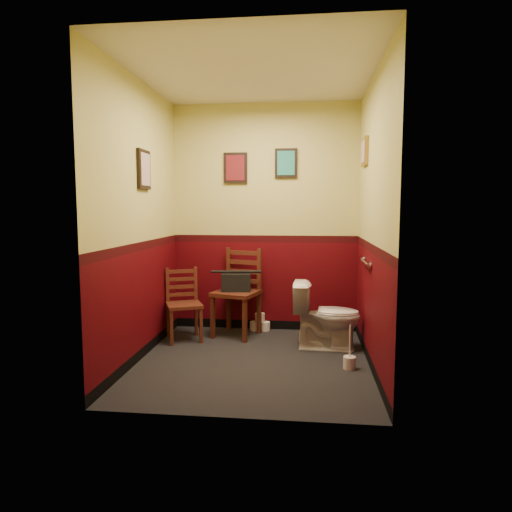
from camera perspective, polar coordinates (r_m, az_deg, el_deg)
The scene contains 17 objects.
floor at distance 4.53m, azimuth -0.36°, elevation -13.03°, with size 2.20×2.40×0.00m, color black.
ceiling at distance 4.45m, azimuth -0.39°, elevation 21.98°, with size 2.20×2.40×0.00m, color silver.
wall_back at distance 5.47m, azimuth 1.11°, elevation 4.69°, with size 2.20×2.70×0.00m, color #45040B.
wall_front at distance 3.09m, azimuth -3.00°, elevation 3.63°, with size 2.20×2.70×0.00m, color #45040B.
wall_left at distance 4.54m, azimuth -14.33°, elevation 4.23°, with size 2.40×2.70×0.00m, color #45040B.
wall_right at distance 4.29m, azimuth 14.41°, elevation 4.13°, with size 2.40×2.70×0.00m, color #45040B.
grab_bar at distance 4.56m, azimuth 13.47°, elevation -0.78°, with size 0.05×0.56×0.06m.
framed_print_back_a at distance 5.51m, azimuth -2.59°, elevation 10.94°, with size 0.28×0.04×0.36m.
framed_print_back_b at distance 5.46m, azimuth 3.77°, elevation 11.51°, with size 0.26×0.04×0.34m.
framed_print_left at distance 4.64m, azimuth -13.81°, elevation 10.45°, with size 0.04×0.30×0.38m.
framed_print_right at distance 4.91m, azimuth 13.40°, elevation 12.55°, with size 0.04×0.34×0.28m.
toilet at distance 4.89m, azimuth 8.83°, elevation -7.43°, with size 0.39×0.71×0.69m, color white.
toilet_brush at distance 4.40m, azimuth 11.61°, elevation -12.82°, with size 0.11×0.11×0.41m.
chair_left at distance 5.20m, azimuth -9.04°, elevation -5.97°, with size 0.49×0.49×0.80m.
chair_right at distance 5.31m, azimuth -2.27°, elevation -4.55°, with size 0.59×0.59×1.00m.
handbag at distance 5.24m, azimuth -2.49°, elevation -3.28°, with size 0.34×0.20×0.24m.
tp_stack at distance 5.57m, azimuth 0.49°, elevation -8.41°, with size 0.25×0.13×0.21m.
Camera 1 is at (0.50, -4.25, 1.48)m, focal length 32.00 mm.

